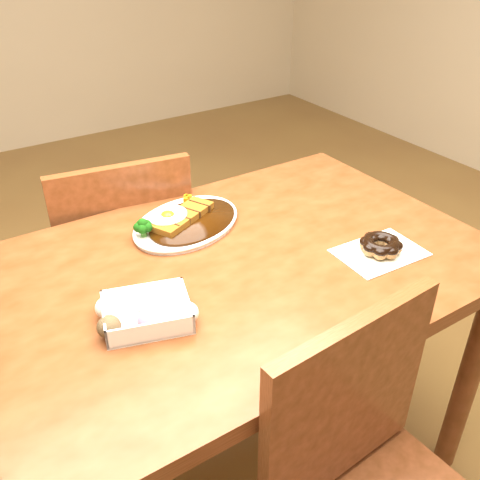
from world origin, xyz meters
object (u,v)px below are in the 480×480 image
katsu_curry_plate (184,221)px  donut_box (144,312)px  table (238,294)px  pon_de_ring (381,246)px  chair_far (123,262)px

katsu_curry_plate → donut_box: katsu_curry_plate is taller
table → pon_de_ring: size_ratio=5.62×
table → pon_de_ring: pon_de_ring is taller
donut_box → table: bearing=16.5°
pon_de_ring → table: bearing=152.8°
table → pon_de_ring: (0.31, -0.16, 0.12)m
table → chair_far: (-0.10, 0.54, -0.17)m
katsu_curry_plate → pon_de_ring: katsu_curry_plate is taller
table → donut_box: donut_box is taller
pon_de_ring → donut_box: bearing=172.6°
table → chair_far: 0.57m
chair_far → table: bearing=109.5°
donut_box → pon_de_ring: size_ratio=0.96×
katsu_curry_plate → donut_box: size_ratio=1.81×
table → pon_de_ring: 0.36m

